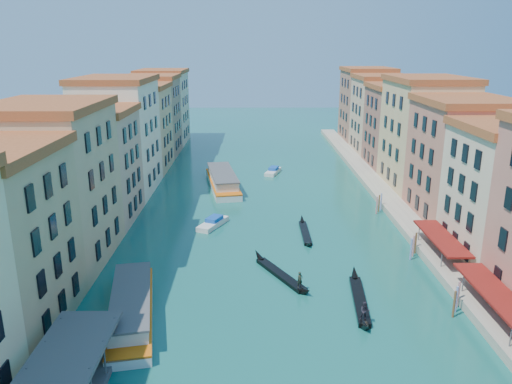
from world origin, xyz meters
TOP-DOWN VIEW (x-y plane):
  - left_bank_palazzos at (-26.00, 64.68)m, footprint 12.80×128.40m
  - right_bank_palazzos at (30.00, 65.00)m, footprint 12.80×128.40m
  - quay at (22.00, 65.00)m, footprint 4.00×140.00m
  - restaurant_awnings at (22.19, 23.00)m, footprint 3.20×44.55m
  - mooring_poles_right at (19.10, 28.80)m, footprint 1.44×54.24m
  - vaporetto_near at (-13.86, 25.42)m, footprint 7.23×18.11m
  - vaporetto_far at (-7.34, 73.28)m, footprint 8.04×20.82m
  - gondola_fore at (1.64, 34.34)m, footprint 6.90×11.64m
  - gondola_right at (9.67, 27.81)m, footprint 2.38×13.54m
  - gondola_far at (5.97, 48.24)m, footprint 1.12×11.60m
  - motorboat_mid at (-7.59, 51.63)m, footprint 4.64×6.78m
  - motorboat_far at (2.87, 83.79)m, footprint 3.91×6.69m

SIDE VIEW (x-z plane):
  - gondola_far at x=5.97m, z-range -0.49..1.16m
  - gondola_fore at x=1.64m, z-range -0.84..1.70m
  - quay at x=22.00m, z-range 0.00..1.00m
  - motorboat_far at x=2.87m, z-range -0.15..1.18m
  - gondola_right at x=9.67m, z-range -0.83..1.87m
  - motorboat_mid at x=-7.59m, z-range -0.15..1.20m
  - vaporetto_near at x=-13.86m, z-range -0.13..2.50m
  - mooring_poles_right at x=19.10m, z-range -0.30..2.90m
  - vaporetto_far at x=-7.34m, z-range -0.15..2.87m
  - restaurant_awnings at x=22.19m, z-range 1.43..4.55m
  - left_bank_palazzos at x=-26.00m, z-range -0.79..20.21m
  - right_bank_palazzos at x=30.00m, z-range -0.75..20.25m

